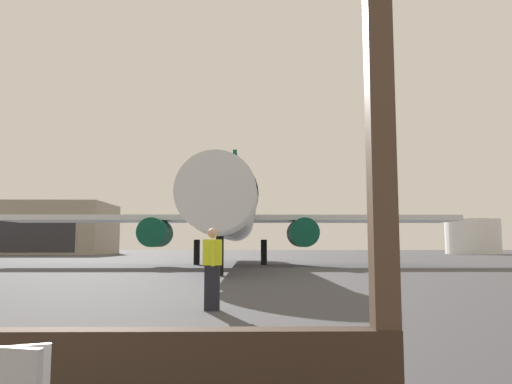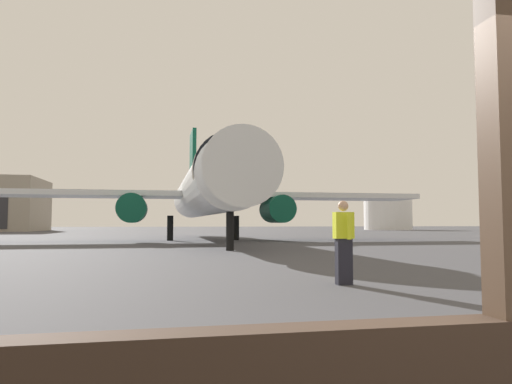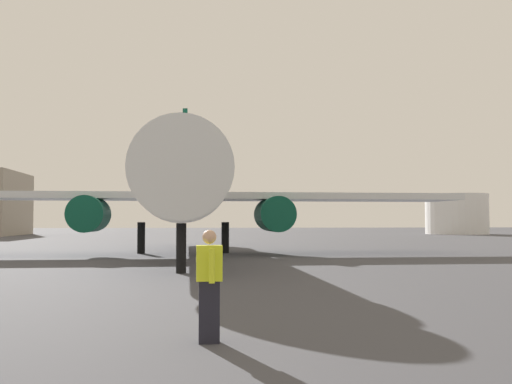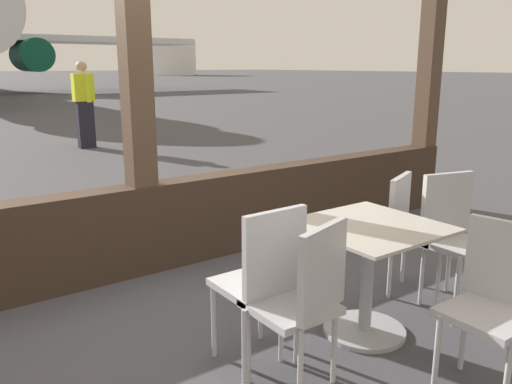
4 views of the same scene
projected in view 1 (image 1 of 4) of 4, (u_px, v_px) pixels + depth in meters
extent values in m
plane|color=#424247|center=(220.00, 261.00, 43.54)|extent=(220.00, 220.00, 0.00)
cube|color=#4C3828|center=(382.00, 183.00, 4.02)|extent=(0.20, 0.20, 3.73)
cylinder|color=silver|center=(230.00, 215.00, 35.91)|extent=(3.46, 27.45, 3.46)
cone|color=silver|center=(217.00, 194.00, 20.97)|extent=(3.29, 2.60, 3.29)
cylinder|color=black|center=(220.00, 195.00, 22.87)|extent=(3.53, 0.90, 3.53)
cube|color=silver|center=(112.00, 219.00, 34.95)|extent=(14.67, 4.20, 0.36)
cube|color=silver|center=(347.00, 219.00, 35.17)|extent=(14.67, 4.20, 0.36)
cylinder|color=#0C4C38|center=(155.00, 233.00, 33.50)|extent=(1.90, 3.20, 1.90)
cylinder|color=#0C4C38|center=(303.00, 233.00, 33.63)|extent=(1.90, 3.20, 1.90)
cube|color=#0C4C38|center=(235.00, 180.00, 48.50)|extent=(0.36, 4.40, 5.20)
cylinder|color=black|center=(220.00, 256.00, 22.88)|extent=(0.36, 0.36, 1.79)
cylinder|color=black|center=(197.00, 252.00, 35.78)|extent=(0.44, 0.44, 1.79)
cylinder|color=black|center=(264.00, 252.00, 35.84)|extent=(0.44, 0.44, 1.79)
cube|color=black|center=(212.00, 288.00, 10.65)|extent=(0.32, 0.20, 0.95)
cube|color=yellow|center=(212.00, 252.00, 10.73)|extent=(0.40, 0.22, 0.55)
sphere|color=tan|center=(213.00, 233.00, 10.77)|extent=(0.22, 0.22, 0.22)
cylinder|color=yellow|center=(212.00, 253.00, 10.96)|extent=(0.09, 0.09, 0.52)
cylinder|color=yellow|center=(213.00, 254.00, 10.49)|extent=(0.09, 0.09, 0.52)
cube|color=#9E9384|center=(49.00, 229.00, 79.72)|extent=(18.90, 14.08, 8.04)
cube|color=#2D2D33|center=(29.00, 235.00, 72.54)|extent=(13.23, 0.10, 4.83)
cylinder|color=white|center=(473.00, 237.00, 80.17)|extent=(8.43, 8.43, 5.52)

